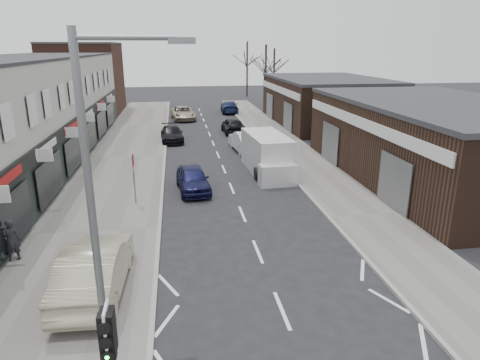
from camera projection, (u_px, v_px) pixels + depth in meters
name	position (u px, v px, depth m)	size (l,w,h in m)	color
ground	(300.00, 354.00, 11.27)	(160.00, 160.00, 0.00)	black
pavement_left	(125.00, 157.00, 31.07)	(5.50, 64.00, 0.12)	slate
pavement_right	(292.00, 151.00, 32.83)	(3.50, 64.00, 0.12)	slate
shop_terrace_left	(6.00, 117.00, 26.71)	(8.00, 41.00, 7.10)	beige
brick_block_far	(85.00, 79.00, 50.64)	(8.00, 10.00, 8.00)	#48271E
right_unit_near	(438.00, 143.00, 25.58)	(10.00, 18.00, 4.50)	#332117
right_unit_far	(326.00, 102.00, 44.45)	(10.00, 16.00, 4.50)	#332117
tree_far_a	(265.00, 106.00, 57.84)	(3.60, 3.60, 8.00)	#382D26
tree_far_b	(273.00, 101.00, 63.86)	(3.60, 3.60, 7.50)	#382D26
tree_far_c	(247.00, 96.00, 69.09)	(3.60, 3.60, 8.50)	#382D26
traffic_light	(109.00, 345.00, 8.03)	(0.28, 0.60, 3.10)	slate
street_lamp	(101.00, 212.00, 8.50)	(2.23, 0.22, 8.00)	slate
warning_sign	(134.00, 164.00, 21.21)	(0.12, 0.80, 2.70)	slate
white_van	(267.00, 155.00, 27.31)	(2.56, 6.35, 2.42)	silver
sedan_on_pavement	(95.00, 268.00, 13.72)	(1.77, 5.08, 1.68)	#ACA789
pedestrian	(11.00, 240.00, 15.78)	(0.60, 0.39, 1.64)	black
parked_car_left_a	(193.00, 179.00, 23.86)	(1.65, 4.10, 1.40)	#13143C
parked_car_left_b	(172.00, 134.00, 36.34)	(1.81, 4.45, 1.29)	black
parked_car_left_c	(183.00, 113.00, 47.12)	(2.37, 5.15, 1.43)	tan
parked_car_right_a	(245.00, 141.00, 32.86)	(1.67, 4.80, 1.58)	silver
parked_car_right_b	(233.00, 125.00, 39.68)	(1.77, 4.40, 1.50)	black
parked_car_right_c	(229.00, 107.00, 52.12)	(1.99, 4.90, 1.42)	#151E44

